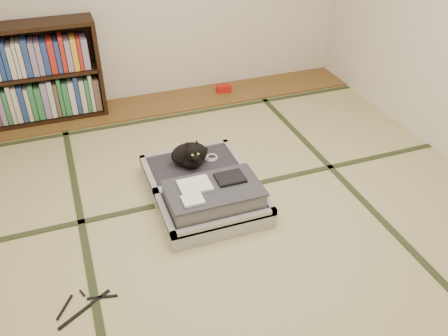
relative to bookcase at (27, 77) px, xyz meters
name	(u,v)px	position (x,y,z in m)	size (l,w,h in m)	color
floor	(234,226)	(1.23, -2.07, -0.45)	(4.50, 4.50, 0.00)	tan
wood_strip	(164,103)	(1.23, -0.07, -0.44)	(4.00, 0.50, 0.02)	brown
red_item	(224,88)	(1.89, -0.04, -0.40)	(0.15, 0.09, 0.07)	red
room_shell	(238,14)	(1.23, -2.07, 1.01)	(4.50, 4.50, 4.50)	white
tatami_borders	(212,186)	(1.23, -1.58, -0.45)	(4.00, 4.50, 0.01)	#2D381E
bookcase	(27,77)	(0.00, 0.00, 0.00)	(1.31, 0.30, 0.92)	black
suitcase	(205,190)	(1.12, -1.74, -0.35)	(0.74, 0.99, 0.29)	#B5B5BA
cat	(190,155)	(1.10, -1.45, -0.21)	(0.33, 0.33, 0.27)	black
cable_coil	(211,157)	(1.28, -1.41, -0.30)	(0.10, 0.10, 0.02)	white
hanger	(84,305)	(0.16, -2.43, -0.44)	(0.35, 0.25, 0.01)	black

